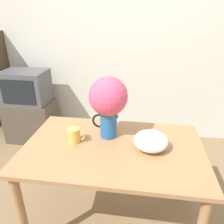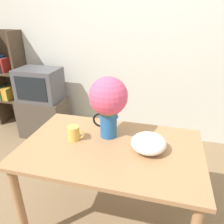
{
  "view_description": "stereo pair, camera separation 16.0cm",
  "coord_description": "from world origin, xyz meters",
  "px_view_note": "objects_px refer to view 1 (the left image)",
  "views": [
    {
      "loc": [
        0.26,
        -1.17,
        1.63
      ],
      "look_at": [
        0.06,
        0.27,
        0.96
      ],
      "focal_mm": 35.0,
      "sensor_mm": 36.0,
      "label": 1
    },
    {
      "loc": [
        0.42,
        -1.14,
        1.63
      ],
      "look_at": [
        0.06,
        0.27,
        0.96
      ],
      "focal_mm": 35.0,
      "sensor_mm": 36.0,
      "label": 2
    }
  ],
  "objects_px": {
    "flower_vase": "(108,101)",
    "tv_set": "(26,87)",
    "coffee_mug": "(74,135)",
    "white_bowl": "(151,141)"
  },
  "relations": [
    {
      "from": "flower_vase",
      "to": "tv_set",
      "type": "height_order",
      "value": "flower_vase"
    },
    {
      "from": "coffee_mug",
      "to": "white_bowl",
      "type": "xyz_separation_m",
      "value": [
        0.55,
        -0.01,
        0.01
      ]
    },
    {
      "from": "white_bowl",
      "to": "coffee_mug",
      "type": "bearing_deg",
      "value": 179.2
    },
    {
      "from": "flower_vase",
      "to": "white_bowl",
      "type": "height_order",
      "value": "flower_vase"
    },
    {
      "from": "white_bowl",
      "to": "flower_vase",
      "type": "bearing_deg",
      "value": 158.13
    },
    {
      "from": "tv_set",
      "to": "white_bowl",
      "type": "bearing_deg",
      "value": -36.66
    },
    {
      "from": "tv_set",
      "to": "flower_vase",
      "type": "bearing_deg",
      "value": -39.8
    },
    {
      "from": "coffee_mug",
      "to": "white_bowl",
      "type": "relative_size",
      "value": 0.53
    },
    {
      "from": "coffee_mug",
      "to": "tv_set",
      "type": "xyz_separation_m",
      "value": [
        -1.0,
        1.15,
        -0.05
      ]
    },
    {
      "from": "flower_vase",
      "to": "white_bowl",
      "type": "xyz_separation_m",
      "value": [
        0.32,
        -0.13,
        -0.23
      ]
    }
  ]
}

